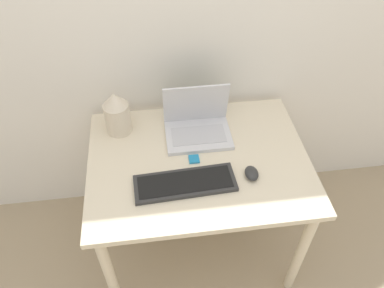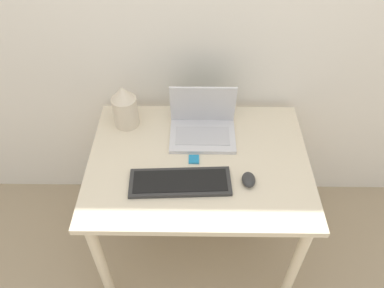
% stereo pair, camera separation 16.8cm
% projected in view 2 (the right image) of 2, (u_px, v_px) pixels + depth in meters
% --- Properties ---
extents(wall_back, '(6.00, 0.05, 2.50)m').
position_uv_depth(wall_back, '(200.00, 10.00, 1.71)').
color(wall_back, white).
rests_on(wall_back, ground_plane).
extents(desk, '(1.04, 0.78, 0.74)m').
position_uv_depth(desk, '(199.00, 173.00, 1.82)').
color(desk, beige).
rests_on(desk, ground_plane).
extents(laptop, '(0.32, 0.24, 0.25)m').
position_uv_depth(laptop, '(203.00, 125.00, 1.85)').
color(laptop, silver).
rests_on(laptop, desk).
extents(keyboard, '(0.45, 0.18, 0.02)m').
position_uv_depth(keyboard, '(180.00, 182.00, 1.65)').
color(keyboard, '#2D2D2D').
rests_on(keyboard, desk).
extents(mouse, '(0.06, 0.09, 0.04)m').
position_uv_depth(mouse, '(249.00, 180.00, 1.65)').
color(mouse, '#2D2D2D').
rests_on(mouse, desk).
extents(vase, '(0.12, 0.12, 0.23)m').
position_uv_depth(vase, '(125.00, 107.00, 1.85)').
color(vase, beige).
rests_on(vase, desk).
extents(mp3_player, '(0.05, 0.05, 0.01)m').
position_uv_depth(mp3_player, '(194.00, 159.00, 1.75)').
color(mp3_player, '#1E7FB7').
rests_on(mp3_player, desk).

